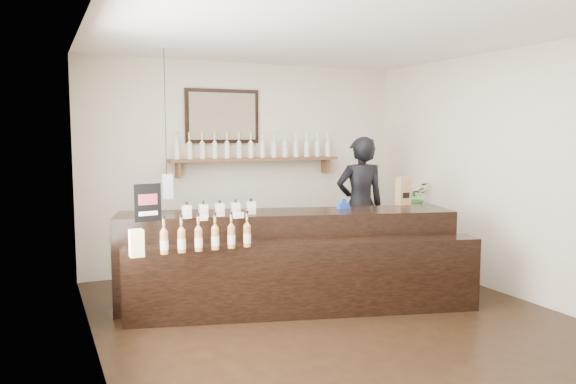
{
  "coord_description": "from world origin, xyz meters",
  "views": [
    {
      "loc": [
        -2.67,
        -4.79,
        1.86
      ],
      "look_at": [
        -0.18,
        0.7,
        1.22
      ],
      "focal_mm": 35.0,
      "sensor_mm": 36.0,
      "label": 1
    }
  ],
  "objects": [
    {
      "name": "ground",
      "position": [
        0.0,
        0.0,
        0.0
      ],
      "size": [
        5.0,
        5.0,
        0.0
      ],
      "primitive_type": "plane",
      "color": "black",
      "rests_on": "ground"
    },
    {
      "name": "room_shell",
      "position": [
        0.0,
        0.0,
        1.7
      ],
      "size": [
        5.0,
        5.0,
        5.0
      ],
      "color": "beige",
      "rests_on": "ground"
    },
    {
      "name": "back_wall_decor",
      "position": [
        -0.14,
        2.37,
        1.75
      ],
      "size": [
        2.66,
        0.96,
        1.69
      ],
      "color": "brown",
      "rests_on": "ground"
    },
    {
      "name": "counter",
      "position": [
        -0.2,
        0.57,
        0.47
      ],
      "size": [
        3.66,
        1.9,
        1.18
      ],
      "color": "black",
      "rests_on": "ground"
    },
    {
      "name": "promo_sign",
      "position": [
        -1.69,
        0.63,
        1.19
      ],
      "size": [
        0.26,
        0.05,
        0.36
      ],
      "color": "black",
      "rests_on": "counter"
    },
    {
      "name": "paper_bag",
      "position": [
        1.29,
        0.66,
        1.18
      ],
      "size": [
        0.15,
        0.12,
        0.33
      ],
      "color": "#997A49",
      "rests_on": "counter"
    },
    {
      "name": "tape_dispenser",
      "position": [
        0.47,
        0.64,
        1.06
      ],
      "size": [
        0.15,
        0.08,
        0.12
      ],
      "color": "#1740A5",
      "rests_on": "counter"
    },
    {
      "name": "side_cabinet",
      "position": [
        2.0,
        1.38,
        0.39
      ],
      "size": [
        0.53,
        0.63,
        0.78
      ],
      "color": "brown",
      "rests_on": "ground"
    },
    {
      "name": "potted_plant",
      "position": [
        2.0,
        1.38,
        0.98
      ],
      "size": [
        0.49,
        0.47,
        0.42
      ],
      "primitive_type": "imported",
      "rotation": [
        0.0,
        0.0,
        0.55
      ],
      "color": "#316F2C",
      "rests_on": "side_cabinet"
    },
    {
      "name": "shopkeeper",
      "position": [
        1.25,
        1.55,
        1.02
      ],
      "size": [
        0.82,
        0.61,
        2.04
      ],
      "primitive_type": "imported",
      "rotation": [
        0.0,
        0.0,
        2.96
      ],
      "color": "black",
      "rests_on": "ground"
    }
  ]
}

